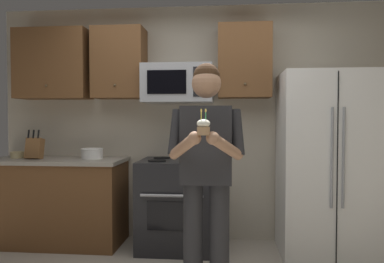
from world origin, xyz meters
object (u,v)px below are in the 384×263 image
refrigerator (326,164)px  bowl_large_white (92,153)px  person (206,166)px  bowl_small_colored (17,155)px  cupcake (203,127)px  knife_block (35,148)px  oven_range (177,204)px  microwave (178,84)px

refrigerator → bowl_large_white: bearing=177.6°
bowl_large_white → person: bearing=-40.3°
refrigerator → bowl_small_colored: refrigerator is taller
person → bowl_large_white: bearing=139.7°
cupcake → knife_block: bearing=144.7°
oven_range → cupcake: 1.64m
oven_range → knife_block: (-1.53, -0.03, 0.57)m
refrigerator → bowl_small_colored: bearing=178.5°
oven_range → cupcake: (0.37, -1.37, 0.83)m
bowl_small_colored → person: (2.13, -1.08, 0.04)m
oven_range → bowl_large_white: bearing=176.3°
refrigerator → bowl_small_colored: size_ratio=12.15×
refrigerator → person: (-1.13, -1.00, 0.10)m
oven_range → cupcake: cupcake is taller
bowl_large_white → person: (1.30, -1.10, 0.02)m
knife_block → person: (1.89, -1.01, -0.04)m
microwave → refrigerator: bearing=-6.0°
bowl_small_colored → cupcake: cupcake is taller
bowl_small_colored → cupcake: bearing=-33.5°
refrigerator → bowl_large_white: 2.43m
refrigerator → bowl_large_white: size_ratio=7.52×
knife_block → bowl_small_colored: 0.26m
bowl_large_white → cupcake: bearing=-47.8°
oven_range → refrigerator: size_ratio=0.52×
knife_block → cupcake: cupcake is taller
cupcake → bowl_large_white: bearing=132.2°
person → oven_range: bearing=109.4°
bowl_small_colored → person: size_ratio=0.08×
refrigerator → cupcake: refrigerator is taller
bowl_large_white → cupcake: size_ratio=1.38×
bowl_small_colored → person: person is taller
oven_range → microwave: microwave is taller
bowl_large_white → bowl_small_colored: bowl_large_white is taller
microwave → bowl_large_white: (-0.93, -0.06, -0.74)m
microwave → bowl_large_white: bearing=-176.4°
bowl_large_white → bowl_small_colored: 0.84m
knife_block → cupcake: 2.33m
refrigerator → knife_block: size_ratio=5.63×
refrigerator → person: bearing=-138.6°
knife_block → bowl_large_white: knife_block is taller
microwave → person: 1.41m
refrigerator → knife_block: refrigerator is taller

